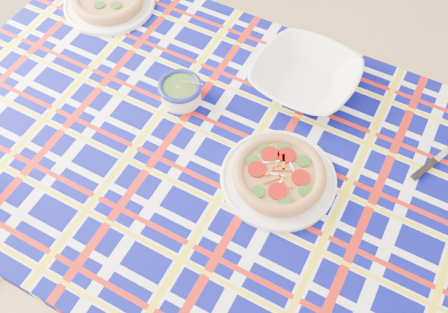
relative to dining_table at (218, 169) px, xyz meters
The scene contains 7 objects.
floor 0.85m from the dining_table, 28.91° to the left, with size 4.00×4.00×0.00m, color tan.
dining_table is the anchor object (origin of this frame).
tablecloth 0.02m from the dining_table, 26.57° to the left, with size 1.59×1.01×0.10m, color #050766, non-canonical shape.
main_focaccia_plate 0.20m from the dining_table, ahead, with size 0.29×0.29×0.06m, color #9B6937, non-canonical shape.
pesto_bowl 0.23m from the dining_table, 151.38° to the left, with size 0.12×0.12×0.07m, color #223E11, non-canonical shape.
serving_bowl 0.34m from the dining_table, 75.82° to the left, with size 0.28×0.28×0.07m, color white.
table_knife 0.59m from the dining_table, 33.08° to the left, with size 0.21×0.02×0.01m, color silver, non-canonical shape.
Camera 1 is at (-0.08, -0.83, 1.78)m, focal length 40.00 mm.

